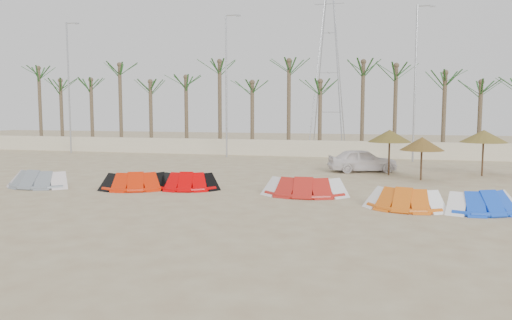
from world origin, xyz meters
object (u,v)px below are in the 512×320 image
(kite_red_left, at_px, (139,180))
(kite_red_right, at_px, (306,185))
(kite_grey, at_px, (41,178))
(parasol_mid, at_px, (422,144))
(car, at_px, (362,160))
(kite_orange, at_px, (404,198))
(kite_red_mid, at_px, (189,180))
(kite_blue, at_px, (484,201))
(parasol_right, at_px, (484,136))
(parasol_left, at_px, (390,136))

(kite_red_left, relative_size, kite_red_right, 1.01)
(kite_grey, distance_m, parasol_mid, 19.42)
(kite_red_left, relative_size, car, 0.90)
(kite_orange, distance_m, parasol_mid, 8.37)
(kite_grey, xyz_separation_m, parasol_mid, (18.06, 6.98, 1.52))
(kite_red_mid, distance_m, parasol_mid, 12.36)
(kite_red_right, relative_size, kite_orange, 1.15)
(kite_red_mid, bearing_deg, car, 48.88)
(kite_blue, relative_size, parasol_right, 1.29)
(kite_red_left, bearing_deg, parasol_mid, 26.12)
(kite_red_left, relative_size, kite_blue, 1.09)
(kite_red_left, height_order, car, car)
(kite_red_left, xyz_separation_m, kite_red_right, (7.85, 0.34, 0.00))
(kite_red_mid, xyz_separation_m, car, (7.60, 8.70, 0.28))
(kite_red_right, bearing_deg, kite_blue, -16.10)
(parasol_right, height_order, car, parasol_right)
(kite_blue, bearing_deg, kite_red_mid, 169.96)
(parasol_mid, distance_m, parasol_right, 4.34)
(kite_orange, relative_size, car, 0.78)
(kite_red_right, relative_size, kite_blue, 1.08)
(kite_grey, height_order, kite_blue, same)
(kite_orange, bearing_deg, kite_red_mid, 166.60)
(kite_orange, distance_m, car, 11.18)
(kite_red_right, distance_m, parasol_right, 12.41)
(parasol_right, distance_m, car, 6.81)
(parasol_mid, bearing_deg, kite_blue, -78.30)
(car, bearing_deg, parasol_left, -144.05)
(kite_red_left, xyz_separation_m, kite_red_mid, (2.31, 0.55, -0.00))
(kite_blue, bearing_deg, kite_grey, 176.84)
(parasol_left, bearing_deg, kite_red_mid, -140.31)
(kite_red_left, relative_size, parasol_mid, 1.59)
(kite_red_right, relative_size, parasol_right, 1.39)
(car, bearing_deg, parasol_right, -109.75)
(kite_red_mid, xyz_separation_m, kite_blue, (12.44, -2.20, 0.00))
(kite_grey, height_order, kite_red_left, same)
(kite_red_mid, relative_size, kite_red_right, 0.87)
(parasol_left, bearing_deg, kite_blue, -71.29)
(kite_red_mid, bearing_deg, kite_orange, -13.40)
(car, bearing_deg, kite_red_left, 115.36)
(parasol_left, relative_size, car, 0.64)
(kite_blue, distance_m, parasol_right, 10.97)
(kite_grey, relative_size, parasol_mid, 1.42)
(kite_red_left, bearing_deg, kite_grey, -173.55)
(parasol_left, bearing_deg, kite_orange, -87.14)
(kite_blue, distance_m, parasol_mid, 8.38)
(kite_orange, bearing_deg, parasol_right, 66.82)
(kite_grey, height_order, parasol_mid, parasol_mid)
(parasol_mid, bearing_deg, kite_red_left, -153.88)
(kite_red_left, height_order, kite_red_mid, same)
(parasol_right, xyz_separation_m, car, (-6.63, 0.24, -1.55))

